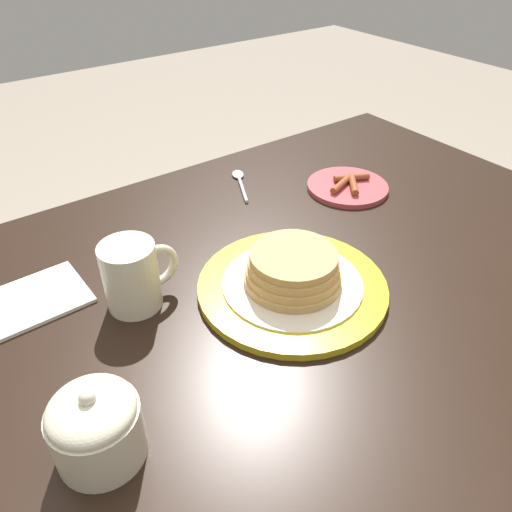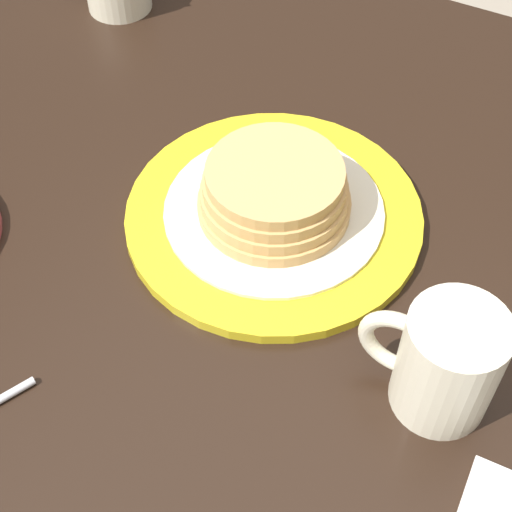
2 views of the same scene
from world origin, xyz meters
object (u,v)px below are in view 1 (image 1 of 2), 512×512
(spoon, at_px, (240,180))
(coffee_mug, at_px, (133,275))
(napkin, at_px, (32,300))
(side_plate_bacon, at_px, (348,186))
(sugar_bowl, at_px, (96,426))
(pancake_plate, at_px, (293,278))

(spoon, bearing_deg, coffee_mug, -146.32)
(spoon, bearing_deg, napkin, -164.22)
(coffee_mug, xyz_separation_m, napkin, (-0.13, 0.09, -0.05))
(spoon, bearing_deg, side_plate_bacon, -44.58)
(napkin, relative_size, spoon, 1.20)
(sugar_bowl, xyz_separation_m, spoon, (0.48, 0.43, -0.04))
(pancake_plate, xyz_separation_m, spoon, (0.14, 0.34, -0.02))
(napkin, bearing_deg, coffee_mug, -36.77)
(pancake_plate, distance_m, spoon, 0.36)
(pancake_plate, relative_size, napkin, 1.84)
(sugar_bowl, xyz_separation_m, napkin, (0.01, 0.30, -0.04))
(coffee_mug, height_order, napkin, coffee_mug)
(pancake_plate, xyz_separation_m, napkin, (-0.33, 0.21, -0.02))
(coffee_mug, relative_size, sugar_bowl, 1.15)
(coffee_mug, relative_size, spoon, 0.88)
(coffee_mug, xyz_separation_m, spoon, (0.34, 0.23, -0.05))
(coffee_mug, bearing_deg, sugar_bowl, -124.00)
(pancake_plate, height_order, coffee_mug, coffee_mug)
(sugar_bowl, bearing_deg, pancake_plate, 14.84)
(pancake_plate, relative_size, side_plate_bacon, 1.76)
(pancake_plate, distance_m, sugar_bowl, 0.35)
(coffee_mug, xyz_separation_m, sugar_bowl, (-0.14, -0.20, -0.01))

